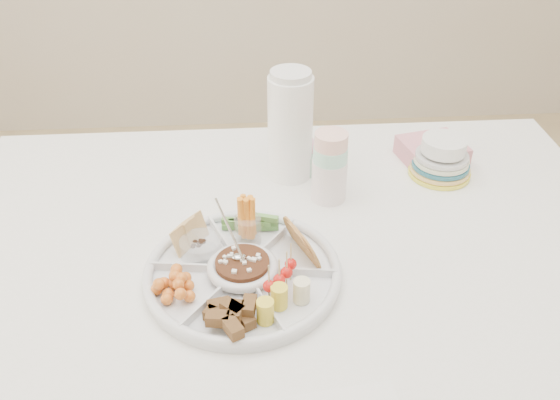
{
  "coord_description": "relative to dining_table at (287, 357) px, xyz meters",
  "views": [
    {
      "loc": [
        -0.09,
        -0.99,
        1.55
      ],
      "look_at": [
        -0.02,
        -0.02,
        0.87
      ],
      "focal_mm": 38.0,
      "sensor_mm": 36.0,
      "label": 1
    }
  ],
  "objects": [
    {
      "name": "dining_table",
      "position": [
        0.0,
        0.0,
        0.0
      ],
      "size": [
        1.52,
        1.02,
        0.76
      ],
      "primitive_type": "cube",
      "color": "white",
      "rests_on": "floor"
    },
    {
      "name": "party_tray",
      "position": [
        -0.1,
        -0.12,
        0.4
      ],
      "size": [
        0.43,
        0.43,
        0.04
      ],
      "primitive_type": "cylinder",
      "rotation": [
        0.0,
        0.0,
        -0.13
      ],
      "color": "silver",
      "rests_on": "dining_table"
    },
    {
      "name": "bean_dip",
      "position": [
        -0.1,
        -0.12,
        0.41
      ],
      "size": [
        0.12,
        0.12,
        0.04
      ],
      "primitive_type": "cylinder",
      "rotation": [
        0.0,
        0.0,
        -0.13
      ],
      "color": "#522414",
      "rests_on": "party_tray"
    },
    {
      "name": "tortillas",
      "position": [
        0.02,
        -0.07,
        0.42
      ],
      "size": [
        0.12,
        0.12,
        0.06
      ],
      "primitive_type": null,
      "rotation": [
        0.0,
        0.0,
        -0.13
      ],
      "color": "#AE713F",
      "rests_on": "party_tray"
    },
    {
      "name": "carrot_cucumber",
      "position": [
        -0.08,
        0.01,
        0.44
      ],
      "size": [
        0.12,
        0.12,
        0.1
      ],
      "primitive_type": null,
      "rotation": [
        0.0,
        0.0,
        -0.13
      ],
      "color": "orange",
      "rests_on": "party_tray"
    },
    {
      "name": "pita_raisins",
      "position": [
        -0.2,
        -0.04,
        0.42
      ],
      "size": [
        0.13,
        0.13,
        0.06
      ],
      "primitive_type": null,
      "rotation": [
        0.0,
        0.0,
        -0.13
      ],
      "color": "tan",
      "rests_on": "party_tray"
    },
    {
      "name": "cherries",
      "position": [
        -0.22,
        -0.17,
        0.42
      ],
      "size": [
        0.11,
        0.11,
        0.04
      ],
      "primitive_type": null,
      "rotation": [
        0.0,
        0.0,
        -0.13
      ],
      "color": "#CA6F0F",
      "rests_on": "party_tray"
    },
    {
      "name": "granola_chunks",
      "position": [
        -0.12,
        -0.25,
        0.42
      ],
      "size": [
        0.12,
        0.12,
        0.05
      ],
      "primitive_type": null,
      "rotation": [
        0.0,
        0.0,
        -0.13
      ],
      "color": "#543321",
      "rests_on": "party_tray"
    },
    {
      "name": "banana_tomato",
      "position": [
        0.0,
        -0.2,
        0.44
      ],
      "size": [
        0.12,
        0.12,
        0.08
      ],
      "primitive_type": null,
      "rotation": [
        0.0,
        0.0,
        -0.13
      ],
      "color": "#FFE98A",
      "rests_on": "party_tray"
    },
    {
      "name": "cup_stack",
      "position": [
        0.11,
        0.15,
        0.49
      ],
      "size": [
        0.1,
        0.1,
        0.22
      ],
      "primitive_type": "cylinder",
      "rotation": [
        0.0,
        0.0,
        0.24
      ],
      "color": "#BBBDBB",
      "rests_on": "dining_table"
    },
    {
      "name": "thermos",
      "position": [
        0.02,
        0.26,
        0.52
      ],
      "size": [
        0.14,
        0.14,
        0.28
      ],
      "primitive_type": "cylinder",
      "rotation": [
        0.0,
        0.0,
        -0.34
      ],
      "color": "white",
      "rests_on": "dining_table"
    },
    {
      "name": "flower_bowl",
      "position": [
        0.06,
        0.29,
        0.42
      ],
      "size": [
        0.13,
        0.13,
        0.08
      ],
      "primitive_type": "cylinder",
      "rotation": [
        0.0,
        0.0,
        0.27
      ],
      "color": "#87BEA5",
      "rests_on": "dining_table"
    },
    {
      "name": "napkin_stack",
      "position": [
        0.4,
        0.3,
        0.4
      ],
      "size": [
        0.18,
        0.16,
        0.05
      ],
      "primitive_type": "cube",
      "rotation": [
        0.0,
        0.0,
        0.22
      ],
      "color": "pink",
      "rests_on": "dining_table"
    },
    {
      "name": "plate_stack",
      "position": [
        0.4,
        0.23,
        0.43
      ],
      "size": [
        0.19,
        0.19,
        0.1
      ],
      "primitive_type": "cylinder",
      "rotation": [
        0.0,
        0.0,
        -0.33
      ],
      "color": "yellow",
      "rests_on": "dining_table"
    }
  ]
}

